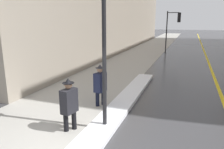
# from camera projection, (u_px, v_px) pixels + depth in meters

# --- Properties ---
(sidewalk_slab) EXTENTS (4.00, 80.00, 0.01)m
(sidewalk_slab) POSITION_uv_depth(u_px,v_px,m) (136.00, 57.00, 19.80)
(sidewalk_slab) COLOR #9E9B93
(sidewalk_slab) RESTS_ON ground
(road_centre_stripe) EXTENTS (0.16, 80.00, 0.00)m
(road_centre_stripe) POSITION_uv_depth(u_px,v_px,m) (208.00, 61.00, 17.83)
(road_centre_stripe) COLOR gold
(road_centre_stripe) RESTS_ON ground
(snow_bank_curb) EXTENTS (0.82, 8.36, 0.16)m
(snow_bank_curb) POSITION_uv_depth(u_px,v_px,m) (126.00, 99.00, 8.93)
(snow_bank_curb) COLOR white
(snow_bank_curb) RESTS_ON ground
(lamp_post) EXTENTS (0.28, 0.28, 4.62)m
(lamp_post) POSITION_uv_depth(u_px,v_px,m) (104.00, 36.00, 6.00)
(lamp_post) COLOR black
(lamp_post) RESTS_ON ground
(traffic_light_near) EXTENTS (1.31, 0.32, 4.10)m
(traffic_light_near) POSITION_uv_depth(u_px,v_px,m) (174.00, 23.00, 21.02)
(traffic_light_near) COLOR black
(traffic_light_near) RESTS_ON ground
(pedestrian_in_fedora) EXTENTS (0.37, 0.54, 1.61)m
(pedestrian_in_fedora) POSITION_uv_depth(u_px,v_px,m) (69.00, 103.00, 6.35)
(pedestrian_in_fedora) COLOR black
(pedestrian_in_fedora) RESTS_ON ground
(pedestrian_trailing) EXTENTS (0.38, 0.54, 1.63)m
(pedestrian_trailing) POSITION_uv_depth(u_px,v_px,m) (100.00, 83.00, 8.26)
(pedestrian_trailing) COLOR black
(pedestrian_trailing) RESTS_ON ground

